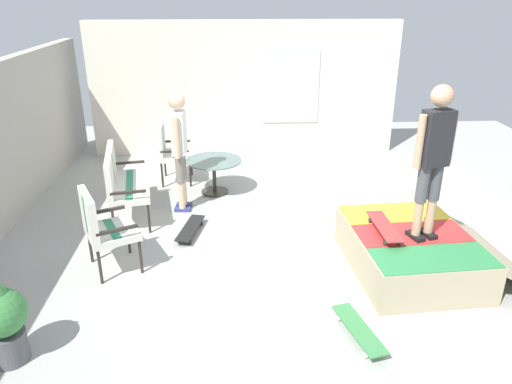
# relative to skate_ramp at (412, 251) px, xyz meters

# --- Properties ---
(ground_plane) EXTENTS (12.00, 12.00, 0.10)m
(ground_plane) POSITION_rel_skate_ramp_xyz_m (0.80, 1.35, -0.29)
(ground_plane) COLOR #A8A8A3
(house_facade) EXTENTS (0.23, 6.00, 2.59)m
(house_facade) POSITION_rel_skate_ramp_xyz_m (4.60, 1.84, 1.05)
(house_facade) COLOR silver
(house_facade) RESTS_ON ground_plane
(skate_ramp) EXTENTS (1.82, 2.09, 0.49)m
(skate_ramp) POSITION_rel_skate_ramp_xyz_m (0.00, 0.00, 0.00)
(skate_ramp) COLOR tan
(skate_ramp) RESTS_ON ground_plane
(patio_bench) EXTENTS (1.33, 0.76, 1.02)m
(patio_bench) POSITION_rel_skate_ramp_xyz_m (1.61, 3.73, 0.37)
(patio_bench) COLOR #2D2823
(patio_bench) RESTS_ON ground_plane
(patio_chair_near_house) EXTENTS (0.64, 0.57, 1.02)m
(patio_chair_near_house) POSITION_rel_skate_ramp_xyz_m (3.03, 3.20, 0.37)
(patio_chair_near_house) COLOR #2D2823
(patio_chair_near_house) RESTS_ON ground_plane
(patio_chair_by_wall) EXTENTS (0.80, 0.76, 1.02)m
(patio_chair_by_wall) POSITION_rel_skate_ramp_xyz_m (0.16, 3.65, 0.37)
(patio_chair_by_wall) COLOR #2D2823
(patio_chair_by_wall) RESTS_ON ground_plane
(patio_table) EXTENTS (0.90, 0.90, 0.57)m
(patio_table) POSITION_rel_skate_ramp_xyz_m (2.48, 2.42, 0.16)
(patio_table) COLOR #2D2823
(patio_table) RESTS_ON ground_plane
(person_watching) EXTENTS (0.48, 0.26, 1.79)m
(person_watching) POSITION_rel_skate_ramp_xyz_m (1.87, 2.89, 0.81)
(person_watching) COLOR navy
(person_watching) RESTS_ON ground_plane
(person_skater) EXTENTS (0.31, 0.46, 1.75)m
(person_skater) POSITION_rel_skate_ramp_xyz_m (-0.10, -0.04, 1.27)
(person_skater) COLOR black
(person_skater) RESTS_ON skate_ramp
(skateboard_by_bench) EXTENTS (0.82, 0.37, 0.10)m
(skateboard_by_bench) POSITION_rel_skate_ramp_xyz_m (1.03, 2.72, -0.16)
(skateboard_by_bench) COLOR black
(skateboard_by_bench) RESTS_ON ground_plane
(skateboard_spare) EXTENTS (0.82, 0.39, 0.10)m
(skateboard_spare) POSITION_rel_skate_ramp_xyz_m (-1.20, 0.93, -0.16)
(skateboard_spare) COLOR #3F8C4C
(skateboard_spare) RESTS_ON ground_plane
(skateboard_on_ramp) EXTENTS (0.81, 0.22, 0.10)m
(skateboard_on_ramp) POSITION_rel_skate_ramp_xyz_m (0.01, 0.36, 0.33)
(skateboard_on_ramp) COLOR #B23838
(skateboard_on_ramp) RESTS_ON skate_ramp
(potted_plant) EXTENTS (0.44, 0.44, 0.92)m
(potted_plant) POSITION_rel_skate_ramp_xyz_m (-1.34, 4.17, 0.22)
(potted_plant) COLOR #515156
(potted_plant) RESTS_ON ground_plane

